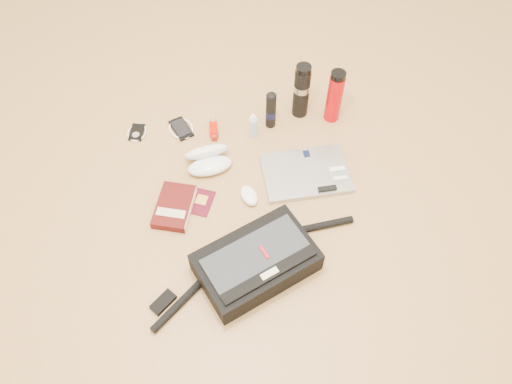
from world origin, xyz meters
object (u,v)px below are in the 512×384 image
thermos_black (301,91)px  messenger_bag (256,262)px  book (175,207)px  thermos_red (335,96)px  laptop (306,173)px

thermos_black → messenger_bag: bearing=-113.8°
book → thermos_black: (0.58, 0.42, 0.11)m
messenger_bag → thermos_red: size_ratio=3.04×
messenger_bag → laptop: messenger_bag is taller
book → thermos_black: 0.73m
thermos_black → thermos_red: (0.13, -0.05, -0.01)m
messenger_bag → book: size_ratio=3.35×
thermos_red → messenger_bag: bearing=-123.9°
laptop → book: size_ratio=1.48×
messenger_bag → laptop: (0.27, 0.38, -0.04)m
messenger_bag → thermos_black: (0.32, 0.72, 0.08)m
thermos_black → thermos_red: size_ratio=1.03×
laptop → book: bearing=-171.6°
messenger_bag → book: (-0.27, 0.30, -0.03)m
book → thermos_red: thermos_red is taller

